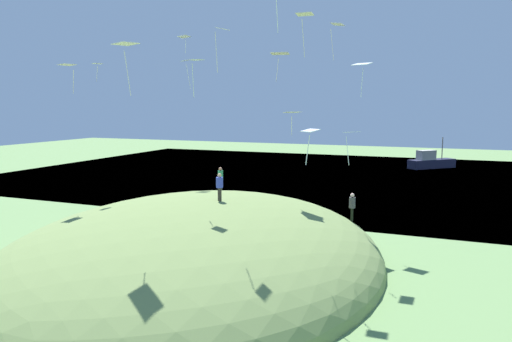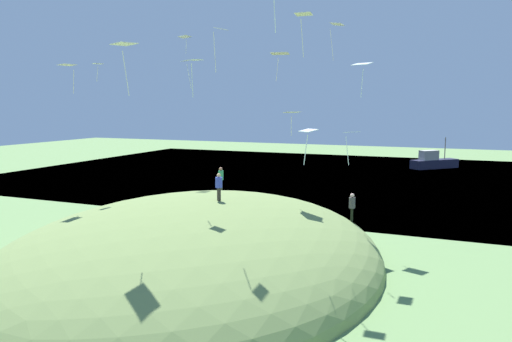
{
  "view_description": "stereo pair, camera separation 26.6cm",
  "coord_description": "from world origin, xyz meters",
  "px_view_note": "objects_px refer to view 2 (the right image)",
  "views": [
    {
      "loc": [
        31.66,
        16.59,
        9.07
      ],
      "look_at": [
        1.94,
        4.62,
        4.74
      ],
      "focal_mm": 33.57,
      "sensor_mm": 36.0,
      "label": 1
    },
    {
      "loc": [
        31.56,
        16.83,
        9.07
      ],
      "look_at": [
        1.94,
        4.62,
        4.74
      ],
      "focal_mm": 33.57,
      "sensor_mm": 36.0,
      "label": 2
    }
  ],
  "objects_px": {
    "person_near_shore": "(221,176)",
    "kite_12": "(292,113)",
    "kite_1": "(98,65)",
    "kite_5": "(67,66)",
    "kite_4": "(362,65)",
    "kite_9": "(188,62)",
    "kite_11": "(124,46)",
    "kite_14": "(303,17)",
    "kite_2": "(195,64)",
    "kite_3": "(280,55)",
    "kite_13": "(219,34)",
    "kite_6": "(351,134)",
    "kite_8": "(308,133)",
    "boat_on_lake": "(433,162)",
    "kite_7": "(337,26)",
    "kite_10": "(185,37)",
    "person_walking_path": "(352,204)",
    "person_watching_kites": "(219,184)"
  },
  "relations": [
    {
      "from": "kite_7",
      "to": "kite_4",
      "type": "bearing_deg",
      "value": 166.41
    },
    {
      "from": "kite_6",
      "to": "kite_9",
      "type": "distance_m",
      "value": 14.87
    },
    {
      "from": "kite_7",
      "to": "kite_13",
      "type": "distance_m",
      "value": 8.52
    },
    {
      "from": "kite_12",
      "to": "kite_5",
      "type": "bearing_deg",
      "value": -70.11
    },
    {
      "from": "kite_3",
      "to": "person_near_shore",
      "type": "bearing_deg",
      "value": -112.86
    },
    {
      "from": "kite_8",
      "to": "kite_14",
      "type": "relative_size",
      "value": 0.75
    },
    {
      "from": "kite_3",
      "to": "kite_9",
      "type": "distance_m",
      "value": 9.44
    },
    {
      "from": "boat_on_lake",
      "to": "kite_7",
      "type": "xyz_separation_m",
      "value": [
        46.79,
        -4.02,
        12.72
      ]
    },
    {
      "from": "kite_9",
      "to": "kite_11",
      "type": "xyz_separation_m",
      "value": [
        15.49,
        5.93,
        -0.86
      ]
    },
    {
      "from": "kite_8",
      "to": "kite_9",
      "type": "height_order",
      "value": "kite_9"
    },
    {
      "from": "kite_2",
      "to": "kite_3",
      "type": "relative_size",
      "value": 1.09
    },
    {
      "from": "kite_10",
      "to": "kite_12",
      "type": "relative_size",
      "value": 0.86
    },
    {
      "from": "kite_11",
      "to": "kite_13",
      "type": "distance_m",
      "value": 4.42
    },
    {
      "from": "person_walking_path",
      "to": "kite_2",
      "type": "distance_m",
      "value": 13.2
    },
    {
      "from": "kite_2",
      "to": "kite_14",
      "type": "distance_m",
      "value": 6.14
    },
    {
      "from": "boat_on_lake",
      "to": "person_walking_path",
      "type": "xyz_separation_m",
      "value": [
        44.81,
        -3.23,
        1.98
      ]
    },
    {
      "from": "kite_7",
      "to": "boat_on_lake",
      "type": "bearing_deg",
      "value": 175.09
    },
    {
      "from": "kite_4",
      "to": "kite_7",
      "type": "distance_m",
      "value": 4.19
    },
    {
      "from": "boat_on_lake",
      "to": "kite_2",
      "type": "distance_m",
      "value": 54.09
    },
    {
      "from": "kite_11",
      "to": "person_near_shore",
      "type": "bearing_deg",
      "value": -169.81
    },
    {
      "from": "kite_12",
      "to": "kite_14",
      "type": "relative_size",
      "value": 0.68
    },
    {
      "from": "person_near_shore",
      "to": "kite_12",
      "type": "relative_size",
      "value": 1.25
    },
    {
      "from": "kite_8",
      "to": "kite_13",
      "type": "bearing_deg",
      "value": -93.6
    },
    {
      "from": "kite_7",
      "to": "kite_2",
      "type": "bearing_deg",
      "value": -50.38
    },
    {
      "from": "kite_7",
      "to": "kite_10",
      "type": "bearing_deg",
      "value": -105.63
    },
    {
      "from": "kite_2",
      "to": "kite_12",
      "type": "distance_m",
      "value": 6.66
    },
    {
      "from": "kite_4",
      "to": "kite_14",
      "type": "xyz_separation_m",
      "value": [
        7.64,
        -1.65,
        1.83
      ]
    },
    {
      "from": "kite_1",
      "to": "kite_2",
      "type": "relative_size",
      "value": 0.58
    },
    {
      "from": "kite_4",
      "to": "kite_10",
      "type": "relative_size",
      "value": 1.76
    },
    {
      "from": "person_walking_path",
      "to": "person_near_shore",
      "type": "xyz_separation_m",
      "value": [
        -1.71,
        -10.2,
        0.99
      ]
    },
    {
      "from": "kite_13",
      "to": "kite_5",
      "type": "bearing_deg",
      "value": -101.73
    },
    {
      "from": "kite_2",
      "to": "kite_9",
      "type": "distance_m",
      "value": 12.03
    },
    {
      "from": "kite_2",
      "to": "kite_5",
      "type": "relative_size",
      "value": 1.15
    },
    {
      "from": "kite_6",
      "to": "kite_12",
      "type": "distance_m",
      "value": 3.93
    },
    {
      "from": "kite_6",
      "to": "kite_8",
      "type": "height_order",
      "value": "kite_8"
    },
    {
      "from": "person_walking_path",
      "to": "kite_5",
      "type": "bearing_deg",
      "value": -63.76
    },
    {
      "from": "kite_7",
      "to": "kite_8",
      "type": "bearing_deg",
      "value": 4.79
    },
    {
      "from": "person_near_shore",
      "to": "kite_7",
      "type": "relative_size",
      "value": 0.87
    },
    {
      "from": "kite_1",
      "to": "kite_6",
      "type": "height_order",
      "value": "kite_1"
    },
    {
      "from": "boat_on_lake",
      "to": "kite_12",
      "type": "distance_m",
      "value": 48.4
    },
    {
      "from": "person_watching_kites",
      "to": "kite_10",
      "type": "relative_size",
      "value": 1.25
    },
    {
      "from": "person_near_shore",
      "to": "kite_2",
      "type": "xyz_separation_m",
      "value": [
        8.96,
        3.04,
        7.42
      ]
    },
    {
      "from": "kite_11",
      "to": "kite_14",
      "type": "relative_size",
      "value": 1.03
    },
    {
      "from": "kite_1",
      "to": "kite_5",
      "type": "bearing_deg",
      "value": -20.04
    },
    {
      "from": "kite_5",
      "to": "kite_8",
      "type": "height_order",
      "value": "kite_5"
    },
    {
      "from": "kite_4",
      "to": "kite_5",
      "type": "distance_m",
      "value": 18.34
    },
    {
      "from": "kite_12",
      "to": "kite_6",
      "type": "bearing_deg",
      "value": 119.73
    },
    {
      "from": "kite_10",
      "to": "kite_9",
      "type": "bearing_deg",
      "value": -155.96
    },
    {
      "from": "kite_2",
      "to": "kite_14",
      "type": "xyz_separation_m",
      "value": [
        -1.24,
        5.59,
        2.22
      ]
    },
    {
      "from": "person_watching_kites",
      "to": "kite_7",
      "type": "distance_m",
      "value": 11.32
    }
  ]
}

